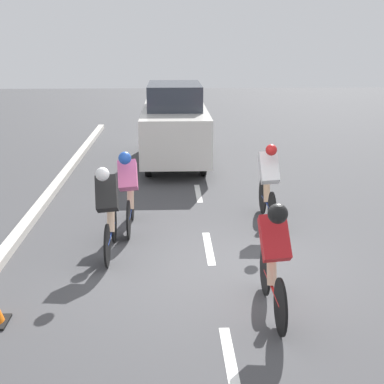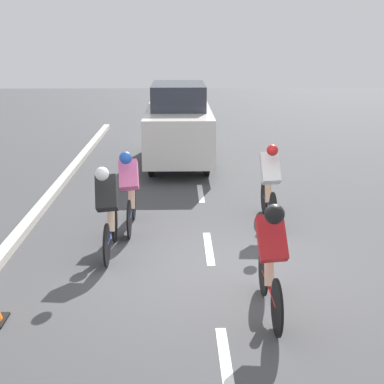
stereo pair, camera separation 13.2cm
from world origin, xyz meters
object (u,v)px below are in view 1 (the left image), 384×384
(cyclist_pink, at_px, (129,188))
(cyclist_white, at_px, (268,182))
(cyclist_red, at_px, (274,255))
(support_car, at_px, (175,124))
(cyclist_black, at_px, (108,208))

(cyclist_pink, bearing_deg, cyclist_white, -173.97)
(cyclist_red, distance_m, support_car, 8.55)
(cyclist_black, relative_size, cyclist_pink, 1.01)
(cyclist_black, relative_size, support_car, 0.36)
(cyclist_red, bearing_deg, cyclist_white, -99.12)
(cyclist_red, relative_size, cyclist_white, 0.99)
(cyclist_white, distance_m, cyclist_pink, 2.51)
(cyclist_black, xyz_separation_m, cyclist_pink, (-0.23, -1.14, -0.00))
(cyclist_white, bearing_deg, cyclist_black, 27.22)
(cyclist_red, distance_m, cyclist_black, 2.96)
(cyclist_red, relative_size, cyclist_black, 1.00)
(cyclist_pink, relative_size, support_car, 0.36)
(cyclist_white, relative_size, cyclist_black, 1.02)
(support_car, bearing_deg, cyclist_red, 97.29)
(support_car, bearing_deg, cyclist_black, 80.38)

